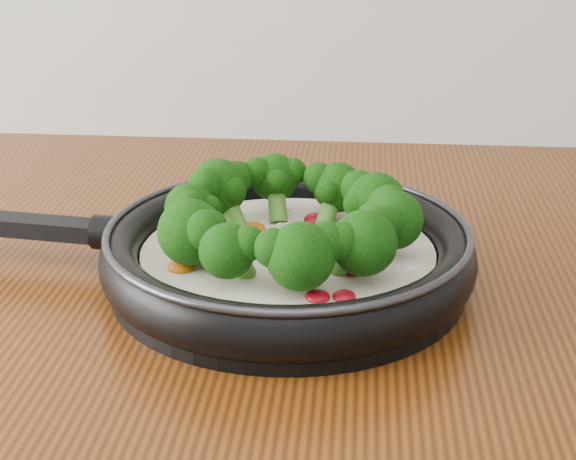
{
  "coord_description": "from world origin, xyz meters",
  "views": [
    {
      "loc": [
        -0.05,
        0.39,
        1.22
      ],
      "look_at": [
        -0.11,
        1.06,
        0.95
      ],
      "focal_mm": 53.86,
      "sensor_mm": 36.0,
      "label": 1
    }
  ],
  "objects": [
    {
      "name": "skillet",
      "position": [
        -0.11,
        1.05,
        0.94
      ],
      "size": [
        0.51,
        0.35,
        0.09
      ],
      "color": "black",
      "rests_on": "counter"
    }
  ]
}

